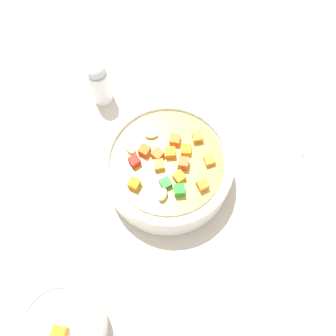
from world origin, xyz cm
name	(u,v)px	position (x,y,z in cm)	size (l,w,h in cm)	color
ground_plane	(168,178)	(0.00, 0.00, -1.00)	(140.00, 140.00, 2.00)	#BAB2A0
soup_bowl_main	(168,168)	(-0.01, 0.01, 3.04)	(16.45, 16.45, 6.66)	white
spoon	(234,105)	(4.07, -13.41, 0.42)	(21.19, 8.47, 0.86)	silver
side_bowl_small	(63,327)	(-10.13, 19.96, 2.45)	(9.61, 9.61, 5.61)	white
pepper_shaker	(99,82)	(14.97, 1.78, 4.09)	(2.81, 2.81, 8.21)	silver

